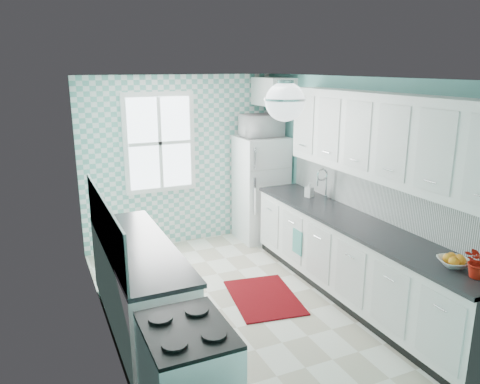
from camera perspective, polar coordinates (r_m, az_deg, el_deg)
name	(u,v)px	position (r m, az deg, el deg)	size (l,w,h in m)	color
floor	(245,304)	(5.48, 0.62, -13.52)	(3.00, 4.40, 0.02)	silver
ceiling	(246,77)	(4.81, 0.70, 13.85)	(3.00, 4.40, 0.02)	white
wall_back	(183,161)	(7.01, -7.00, 3.78)	(3.00, 0.02, 2.50)	#67B6AD
wall_front	(388,282)	(3.26, 17.56, -10.46)	(3.00, 0.02, 2.50)	#67B6AD
wall_left	(100,216)	(4.60, -16.69, -2.84)	(0.02, 4.40, 2.50)	#67B6AD
wall_right	(359,184)	(5.78, 14.36, 0.97)	(0.02, 4.40, 2.50)	#67B6AD
accent_wall	(183,161)	(6.99, -6.94, 3.74)	(3.00, 0.01, 2.50)	#6BB6A7
window	(160,143)	(6.82, -9.77, 5.91)	(1.04, 0.05, 1.44)	white
backsplash_right	(380,197)	(5.49, 16.72, -0.56)	(0.02, 3.60, 0.51)	white
backsplash_left	(104,224)	(4.55, -16.22, -3.73)	(0.02, 2.15, 0.51)	white
upper_cabinets_right	(387,138)	(5.10, 17.47, 6.34)	(0.33, 3.20, 0.90)	white
upper_cabinet_fridge	(273,92)	(7.04, 4.07, 12.11)	(0.40, 0.74, 0.40)	white
ceiling_light	(285,101)	(4.11, 5.50, 10.95)	(0.34, 0.34, 0.35)	silver
base_cabinets_right	(355,262)	(5.55, 13.86, -8.32)	(0.60, 3.60, 0.90)	white
countertop_right	(357,223)	(5.38, 14.04, -3.75)	(0.63, 3.60, 0.04)	black
base_cabinets_left	(139,290)	(4.87, -12.16, -11.65)	(0.60, 2.15, 0.90)	white
countertop_left	(138,246)	(4.69, -12.30, -6.48)	(0.63, 2.15, 0.04)	black
fridge	(261,189)	(7.17, 2.54, 0.43)	(0.69, 0.69, 1.60)	white
stove	(188,382)	(3.58, -6.31, -22.05)	(0.59, 0.73, 0.88)	white
sink	(313,201)	(6.09, 8.89, -1.15)	(0.55, 0.47, 0.53)	silver
rug	(264,297)	(5.60, 2.94, -12.68)	(0.72, 1.03, 0.02)	maroon
dish_towel	(297,242)	(5.94, 7.00, -6.06)	(0.01, 0.21, 0.31)	#5D9B92
fruit_bowl	(454,262)	(4.49, 24.64, -7.81)	(0.27, 0.27, 0.07)	white
potted_plant	(480,261)	(4.31, 27.20, -7.50)	(0.26, 0.22, 0.28)	red
soap_bottle	(309,190)	(6.22, 8.45, 0.29)	(0.09, 0.09, 0.20)	#93B5BF
microwave	(261,126)	(6.99, 2.64, 8.08)	(0.60, 0.40, 0.33)	white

